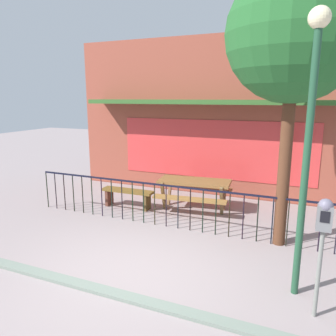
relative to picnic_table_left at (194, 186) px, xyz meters
The scene contains 9 objects.
ground 3.44m from the picnic_table_left, 88.74° to the right, with size 40.00×40.00×0.00m, color gray.
pub_storefront 2.37m from the picnic_table_left, 87.48° to the left, with size 8.73×1.32×4.53m.
patio_fence_front 1.34m from the picnic_table_left, 86.80° to the right, with size 7.35×0.04×0.97m.
picnic_table_left is the anchor object (origin of this frame).
patio_bench 1.75m from the picnic_table_left, 161.97° to the right, with size 1.41×0.35×0.48m.
parking_meter_near 4.44m from the picnic_table_left, 50.26° to the right, with size 0.18×0.17×1.62m.
street_tree 4.13m from the picnic_table_left, 30.04° to the right, with size 2.40×2.40×5.11m.
street_lamp 4.34m from the picnic_table_left, 48.89° to the right, with size 0.28×0.28×3.94m.
curb_edge 4.07m from the picnic_table_left, 88.94° to the right, with size 12.22×0.20×0.11m, color gray.
Camera 1 is at (2.44, -4.24, 2.84)m, focal length 34.85 mm.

